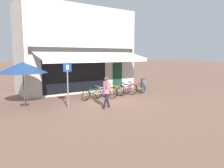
% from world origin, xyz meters
% --- Properties ---
extents(ground_plane, '(160.00, 160.00, 0.00)m').
position_xyz_m(ground_plane, '(0.00, 0.00, 0.00)').
color(ground_plane, brown).
extents(shop_front, '(8.67, 4.93, 6.16)m').
position_xyz_m(shop_front, '(0.74, 4.21, 3.07)').
color(shop_front, beige).
rests_on(shop_front, ground_plane).
extents(bike_rack_rail, '(4.07, 0.04, 0.57)m').
position_xyz_m(bike_rack_rail, '(1.35, 0.55, 0.48)').
color(bike_rack_rail, '#47494F').
rests_on(bike_rack_rail, ground_plane).
extents(bicycle_green, '(1.75, 0.55, 0.81)m').
position_xyz_m(bicycle_green, '(-0.29, 0.46, 0.35)').
color(bicycle_green, black).
rests_on(bicycle_green, ground_plane).
extents(bicycle_silver, '(1.67, 0.89, 0.88)m').
position_xyz_m(bicycle_silver, '(0.35, 0.19, 0.39)').
color(bicycle_silver, black).
rests_on(bicycle_silver, ground_plane).
extents(bicycle_orange, '(1.78, 0.66, 0.87)m').
position_xyz_m(bicycle_orange, '(1.29, 0.47, 0.38)').
color(bicycle_orange, black).
rests_on(bicycle_orange, ground_plane).
extents(bicycle_purple, '(1.69, 0.66, 0.88)m').
position_xyz_m(bicycle_purple, '(2.20, 0.30, 0.40)').
color(bicycle_purple, black).
rests_on(bicycle_purple, ground_plane).
extents(bicycle_red, '(1.72, 0.84, 0.87)m').
position_xyz_m(bicycle_red, '(3.01, 0.46, 0.39)').
color(bicycle_red, black).
rests_on(bicycle_red, ground_plane).
extents(pedestrian_adult, '(0.57, 0.55, 1.61)m').
position_xyz_m(pedestrian_adult, '(-0.84, -1.82, 0.98)').
color(pedestrian_adult, black).
rests_on(pedestrian_adult, ground_plane).
extents(litter_bin, '(0.49, 0.49, 1.08)m').
position_xyz_m(litter_bin, '(4.00, 0.42, 0.54)').
color(litter_bin, '#515459').
rests_on(litter_bin, ground_plane).
extents(parking_sign, '(0.44, 0.07, 2.37)m').
position_xyz_m(parking_sign, '(-2.40, -0.63, 1.45)').
color(parking_sign, slate).
rests_on(parking_sign, ground_plane).
extents(cafe_parasol, '(2.56, 2.56, 2.34)m').
position_xyz_m(cafe_parasol, '(-4.07, 1.27, 2.04)').
color(cafe_parasol, '#4C3D2D').
rests_on(cafe_parasol, ground_plane).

